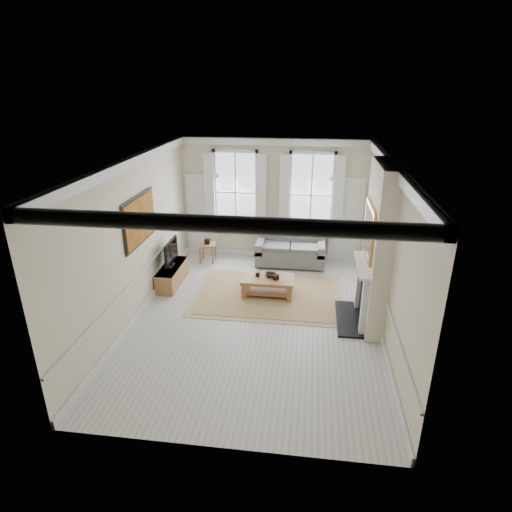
# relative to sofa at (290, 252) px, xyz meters

# --- Properties ---
(floor) EXTENTS (7.20, 7.20, 0.00)m
(floor) POSITION_rel_sofa_xyz_m (-0.55, -3.11, -0.36)
(floor) COLOR #B7B5AD
(floor) RESTS_ON ground
(ceiling) EXTENTS (7.20, 7.20, 0.00)m
(ceiling) POSITION_rel_sofa_xyz_m (-0.55, -3.11, 3.04)
(ceiling) COLOR white
(ceiling) RESTS_ON back_wall
(back_wall) EXTENTS (5.20, 0.00, 5.20)m
(back_wall) POSITION_rel_sofa_xyz_m (-0.55, 0.49, 1.34)
(back_wall) COLOR beige
(back_wall) RESTS_ON floor
(left_wall) EXTENTS (0.00, 7.20, 7.20)m
(left_wall) POSITION_rel_sofa_xyz_m (-3.15, -3.11, 1.34)
(left_wall) COLOR beige
(left_wall) RESTS_ON floor
(right_wall) EXTENTS (0.00, 7.20, 7.20)m
(right_wall) POSITION_rel_sofa_xyz_m (2.05, -3.11, 1.34)
(right_wall) COLOR beige
(right_wall) RESTS_ON floor
(window_left) EXTENTS (1.26, 0.20, 2.20)m
(window_left) POSITION_rel_sofa_xyz_m (-1.60, 0.44, 1.54)
(window_left) COLOR #B2BCC6
(window_left) RESTS_ON back_wall
(window_right) EXTENTS (1.26, 0.20, 2.20)m
(window_right) POSITION_rel_sofa_xyz_m (0.50, 0.44, 1.54)
(window_right) COLOR #B2BCC6
(window_right) RESTS_ON back_wall
(door_left) EXTENTS (0.90, 0.08, 2.30)m
(door_left) POSITION_rel_sofa_xyz_m (-2.60, 0.45, 0.79)
(door_left) COLOR silver
(door_left) RESTS_ON floor
(door_right) EXTENTS (0.90, 0.08, 2.30)m
(door_right) POSITION_rel_sofa_xyz_m (1.50, 0.45, 0.79)
(door_right) COLOR silver
(door_right) RESTS_ON floor
(painting) EXTENTS (0.05, 1.66, 1.06)m
(painting) POSITION_rel_sofa_xyz_m (-3.11, -2.81, 1.69)
(painting) COLOR #AC801D
(painting) RESTS_ON left_wall
(chimney_breast) EXTENTS (0.35, 1.70, 3.38)m
(chimney_breast) POSITION_rel_sofa_xyz_m (1.87, -2.91, 1.34)
(chimney_breast) COLOR beige
(chimney_breast) RESTS_ON floor
(hearth) EXTENTS (0.55, 1.50, 0.05)m
(hearth) POSITION_rel_sofa_xyz_m (1.45, -2.91, -0.34)
(hearth) COLOR black
(hearth) RESTS_ON floor
(fireplace) EXTENTS (0.21, 1.45, 1.33)m
(fireplace) POSITION_rel_sofa_xyz_m (1.65, -2.91, 0.37)
(fireplace) COLOR silver
(fireplace) RESTS_ON floor
(mirror) EXTENTS (0.06, 1.26, 1.06)m
(mirror) POSITION_rel_sofa_xyz_m (1.66, -2.91, 1.69)
(mirror) COLOR #BD8634
(mirror) RESTS_ON chimney_breast
(sofa) EXTENTS (1.88, 0.92, 0.87)m
(sofa) POSITION_rel_sofa_xyz_m (0.00, 0.00, 0.00)
(sofa) COLOR slate
(sofa) RESTS_ON floor
(side_table) EXTENTS (0.51, 0.51, 0.54)m
(side_table) POSITION_rel_sofa_xyz_m (-2.34, -0.14, 0.07)
(side_table) COLOR brown
(side_table) RESTS_ON floor
(rug) EXTENTS (3.50, 2.60, 0.02)m
(rug) POSITION_rel_sofa_xyz_m (-0.43, -2.00, -0.35)
(rug) COLOR tan
(rug) RESTS_ON floor
(coffee_table) EXTENTS (1.24, 0.73, 0.46)m
(coffee_table) POSITION_rel_sofa_xyz_m (-0.43, -2.00, 0.02)
(coffee_table) COLOR brown
(coffee_table) RESTS_ON rug
(ceramic_pot_a) EXTENTS (0.11, 0.11, 0.11)m
(ceramic_pot_a) POSITION_rel_sofa_xyz_m (-0.68, -1.95, 0.15)
(ceramic_pot_a) COLOR black
(ceramic_pot_a) RESTS_ON coffee_table
(ceramic_pot_b) EXTENTS (0.16, 0.16, 0.11)m
(ceramic_pot_b) POSITION_rel_sofa_xyz_m (-0.23, -2.05, 0.16)
(ceramic_pot_b) COLOR black
(ceramic_pot_b) RESTS_ON coffee_table
(bowl) EXTENTS (0.33, 0.33, 0.06)m
(bowl) POSITION_rel_sofa_xyz_m (-0.38, -1.90, 0.13)
(bowl) COLOR black
(bowl) RESTS_ON coffee_table
(tv_stand) EXTENTS (0.44, 1.38, 0.49)m
(tv_stand) POSITION_rel_sofa_xyz_m (-2.89, -1.71, -0.12)
(tv_stand) COLOR brown
(tv_stand) RESTS_ON floor
(tv) EXTENTS (0.08, 0.90, 0.68)m
(tv) POSITION_rel_sofa_xyz_m (-2.87, -1.71, 0.52)
(tv) COLOR black
(tv) RESTS_ON tv_stand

